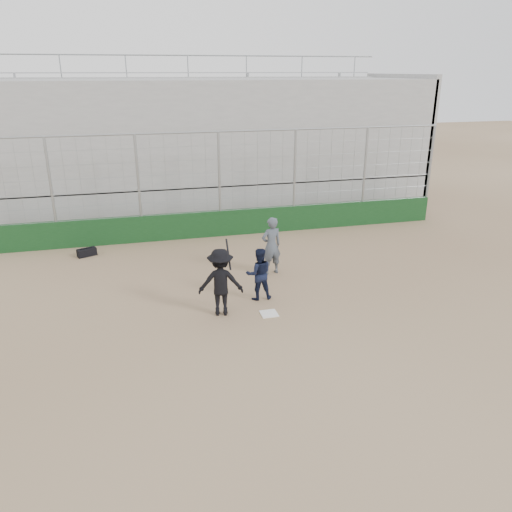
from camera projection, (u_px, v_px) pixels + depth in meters
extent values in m
plane|color=brown|center=(269.00, 314.00, 13.31)|extent=(90.00, 90.00, 0.00)
cube|color=white|center=(269.00, 314.00, 13.31)|extent=(0.44, 0.44, 0.02)
cube|color=#103315|center=(221.00, 223.00, 19.49)|extent=(18.00, 0.25, 1.00)
cylinder|color=gray|center=(220.00, 185.00, 18.97)|extent=(0.10, 0.10, 4.00)
cylinder|color=gray|center=(429.00, 174.00, 21.06)|extent=(0.10, 0.10, 4.00)
cylinder|color=gray|center=(218.00, 132.00, 18.27)|extent=(18.00, 0.07, 0.07)
cube|color=gray|center=(201.00, 188.00, 23.88)|extent=(20.00, 6.70, 1.60)
cube|color=gray|center=(199.00, 126.00, 22.87)|extent=(20.00, 6.70, 4.20)
cube|color=gray|center=(394.00, 137.00, 25.47)|extent=(0.25, 6.70, 6.10)
cylinder|color=gray|center=(187.00, 55.00, 24.64)|extent=(20.00, 0.06, 0.06)
imported|color=black|center=(221.00, 282.00, 13.03)|extent=(1.28, 0.87, 1.83)
cylinder|color=black|center=(228.00, 254.00, 12.98)|extent=(0.07, 0.57, 0.71)
imported|color=black|center=(259.00, 283.00, 14.01)|extent=(0.76, 0.60, 1.00)
sphere|color=maroon|center=(259.00, 269.00, 13.87)|extent=(0.28, 0.28, 0.28)
imported|color=#444C57|center=(271.00, 249.00, 15.70)|extent=(0.76, 0.58, 1.68)
cube|color=black|center=(87.00, 252.00, 17.43)|extent=(0.70, 0.50, 0.27)
cylinder|color=black|center=(86.00, 248.00, 17.38)|extent=(0.40, 0.20, 0.04)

